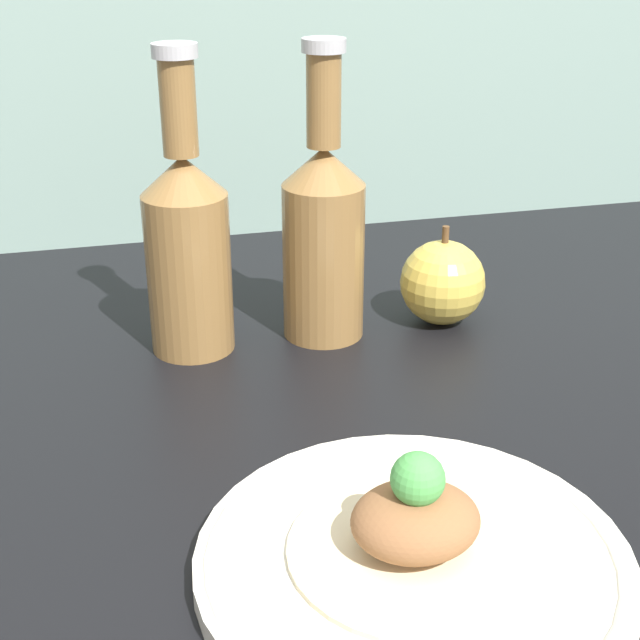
% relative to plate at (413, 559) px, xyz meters
% --- Properties ---
extents(ground_plane, '(1.80, 1.10, 0.04)m').
position_rel_plate_xyz_m(ground_plane, '(0.08, 0.16, -0.03)').
color(ground_plane, black).
extents(plate, '(0.28, 0.28, 0.02)m').
position_rel_plate_xyz_m(plate, '(0.00, 0.00, 0.00)').
color(plate, silver).
rests_on(plate, ground_plane).
extents(plated_food, '(0.16, 0.16, 0.07)m').
position_rel_plate_xyz_m(plated_food, '(0.00, -0.00, 0.03)').
color(plated_food, beige).
rests_on(plated_food, plate).
extents(cider_bottle_left, '(0.08, 0.08, 0.29)m').
position_rel_plate_xyz_m(cider_bottle_left, '(-0.10, 0.36, 0.10)').
color(cider_bottle_left, olive).
rests_on(cider_bottle_left, ground_plane).
extents(cider_bottle_right, '(0.08, 0.08, 0.29)m').
position_rel_plate_xyz_m(cider_bottle_right, '(0.03, 0.36, 0.10)').
color(cider_bottle_right, olive).
rests_on(cider_bottle_right, ground_plane).
extents(apple, '(0.09, 0.09, 0.10)m').
position_rel_plate_xyz_m(apple, '(0.16, 0.36, 0.03)').
color(apple, gold).
rests_on(apple, ground_plane).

